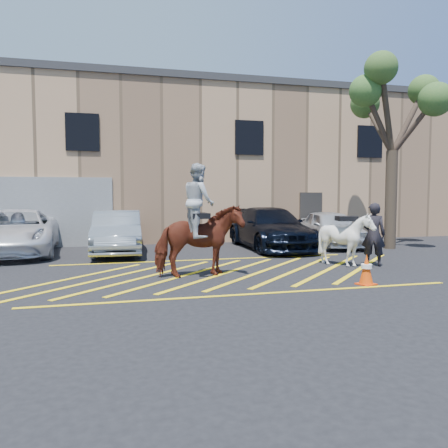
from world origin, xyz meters
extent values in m
plane|color=black|center=(0.00, 0.00, 0.00)|extent=(90.00, 90.00, 0.00)
imported|color=white|center=(-6.20, 5.12, 0.80)|extent=(2.95, 5.86, 1.59)
imported|color=#92999F|center=(-2.75, 4.48, 0.77)|extent=(1.77, 4.71, 1.54)
imported|color=black|center=(3.08, 4.50, 0.80)|extent=(2.24, 5.49, 1.59)
imported|color=silver|center=(5.72, 4.53, 0.74)|extent=(2.29, 4.53, 1.48)
imported|color=black|center=(4.57, -0.21, 0.94)|extent=(0.82, 0.73, 1.88)
cube|color=tan|center=(0.00, 12.00, 3.50)|extent=(32.00, 10.00, 7.00)
cube|color=#2D2D30|center=(0.00, 12.00, 7.15)|extent=(32.20, 10.20, 0.30)
cube|color=black|center=(-4.00, 6.96, 4.60)|extent=(1.30, 0.08, 1.50)
cube|color=black|center=(3.00, 6.96, 4.60)|extent=(1.30, 0.08, 1.50)
cube|color=black|center=(9.00, 6.96, 4.60)|extent=(1.30, 0.08, 1.50)
cube|color=#38332D|center=(6.00, 6.96, 1.10)|extent=(1.10, 0.08, 2.20)
cube|color=yellow|center=(-4.20, -0.30, 0.01)|extent=(4.20, 4.20, 0.01)
cube|color=yellow|center=(-3.15, -0.30, 0.01)|extent=(4.20, 4.20, 0.01)
cube|color=yellow|center=(-2.10, -0.30, 0.01)|extent=(4.20, 4.20, 0.01)
cube|color=yellow|center=(-1.05, -0.30, 0.01)|extent=(4.20, 4.20, 0.01)
cube|color=yellow|center=(0.00, -0.30, 0.01)|extent=(4.20, 4.20, 0.01)
cube|color=yellow|center=(1.05, -0.30, 0.01)|extent=(4.20, 4.20, 0.01)
cube|color=yellow|center=(2.10, -0.30, 0.01)|extent=(4.20, 4.20, 0.01)
cube|color=yellow|center=(3.15, -0.30, 0.01)|extent=(4.20, 4.20, 0.01)
cube|color=yellow|center=(4.20, -0.30, 0.01)|extent=(4.20, 4.20, 0.01)
cube|color=yellow|center=(0.00, 2.20, 0.01)|extent=(9.50, 0.12, 0.01)
cube|color=yellow|center=(0.00, -2.80, 0.01)|extent=(9.50, 0.12, 0.01)
imported|color=maroon|center=(-0.76, -0.60, 0.93)|extent=(2.29, 1.20, 1.86)
imported|color=#AAAEB5|center=(-0.76, -0.60, 1.97)|extent=(0.80, 0.98, 1.90)
cube|color=black|center=(-0.76, -0.60, 1.58)|extent=(0.51, 0.60, 0.14)
imported|color=silver|center=(3.77, -0.03, 0.79)|extent=(1.52, 1.65, 1.59)
cube|color=black|center=(3.77, -0.03, 1.42)|extent=(0.63, 0.55, 0.14)
cube|color=red|center=(2.87, -2.54, 0.01)|extent=(0.49, 0.49, 0.03)
cone|color=#DE4409|center=(2.87, -2.54, 0.38)|extent=(0.32, 0.32, 0.70)
cylinder|color=white|center=(2.87, -2.54, 0.44)|extent=(0.25, 0.25, 0.10)
cylinder|color=#413627|center=(7.60, 3.27, 1.90)|extent=(0.44, 0.44, 3.80)
cylinder|color=#48372C|center=(8.39, 3.41, 4.97)|extent=(1.76, 0.51, 2.68)
cylinder|color=#4A3E2D|center=(7.53, 4.13, 4.80)|extent=(0.33, 1.88, 2.34)
cylinder|color=#423028|center=(6.99, 3.27, 4.85)|extent=(1.40, 0.20, 2.39)
cylinder|color=#4A382D|center=(7.94, 2.54, 4.59)|extent=(0.78, 1.62, 1.96)
cylinder|color=#433429|center=(7.13, 2.99, 5.20)|extent=(1.16, 0.77, 3.11)
sphere|color=#446D2E|center=(9.17, 3.54, 6.24)|extent=(1.20, 1.20, 1.20)
sphere|color=#426F2F|center=(7.45, 4.98, 5.91)|extent=(1.20, 1.20, 1.20)
sphere|color=#457331|center=(6.38, 3.27, 6.00)|extent=(1.20, 1.20, 1.20)
sphere|color=#49652B|center=(8.28, 1.81, 5.48)|extent=(1.20, 1.20, 1.20)
sphere|color=#44622A|center=(6.66, 2.72, 6.71)|extent=(1.20, 1.20, 1.20)
camera|label=1|loc=(-2.91, -11.54, 2.15)|focal=35.00mm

